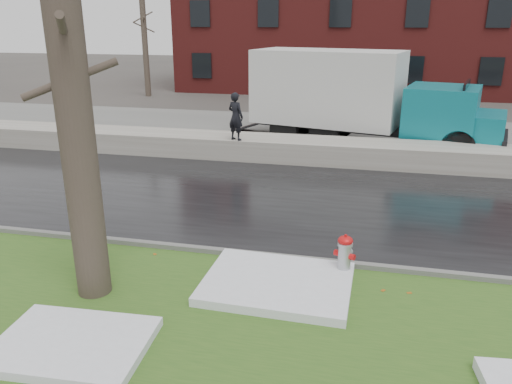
% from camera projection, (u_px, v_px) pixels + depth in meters
% --- Properties ---
extents(ground, '(120.00, 120.00, 0.00)m').
position_uv_depth(ground, '(253.00, 284.00, 9.17)').
color(ground, '#47423D').
rests_on(ground, ground).
extents(verge, '(60.00, 4.50, 0.04)m').
position_uv_depth(verge, '(235.00, 320.00, 8.01)').
color(verge, '#2D521B').
rests_on(verge, ground).
extents(road, '(60.00, 7.00, 0.03)m').
position_uv_depth(road, '(291.00, 201.00, 13.32)').
color(road, black).
rests_on(road, ground).
extents(parking_lot, '(60.00, 9.00, 0.03)m').
position_uv_depth(parking_lot, '(322.00, 134.00, 21.15)').
color(parking_lot, slate).
rests_on(parking_lot, ground).
extents(curb, '(60.00, 0.15, 0.14)m').
position_uv_depth(curb, '(264.00, 256.00, 10.07)').
color(curb, slate).
rests_on(curb, ground).
extents(snowbank, '(60.00, 1.60, 0.75)m').
position_uv_depth(snowbank, '(310.00, 150.00, 17.07)').
color(snowbank, '#A4A196').
rests_on(snowbank, ground).
extents(brick_building, '(26.00, 12.00, 10.00)m').
position_uv_depth(brick_building, '(378.00, 14.00, 34.79)').
color(brick_building, maroon).
rests_on(brick_building, ground).
extents(bg_tree_left, '(1.40, 1.62, 6.50)m').
position_uv_depth(bg_tree_left, '(145.00, 42.00, 30.88)').
color(bg_tree_left, brown).
rests_on(bg_tree_left, ground).
extents(bg_tree_center, '(1.40, 1.62, 6.50)m').
position_uv_depth(bg_tree_center, '(254.00, 40.00, 33.32)').
color(bg_tree_center, brown).
rests_on(bg_tree_center, ground).
extents(fire_hydrant, '(0.42, 0.40, 0.84)m').
position_uv_depth(fire_hydrant, '(345.00, 254.00, 9.23)').
color(fire_hydrant, '#ACAEB4').
rests_on(fire_hydrant, verge).
extents(tree, '(1.40, 1.60, 7.17)m').
position_uv_depth(tree, '(71.00, 84.00, 7.67)').
color(tree, brown).
rests_on(tree, verge).
extents(box_truck, '(10.73, 4.46, 3.55)m').
position_uv_depth(box_truck, '(356.00, 96.00, 18.86)').
color(box_truck, black).
rests_on(box_truck, ground).
extents(worker, '(0.69, 0.59, 1.60)m').
position_uv_depth(worker, '(236.00, 116.00, 16.65)').
color(worker, black).
rests_on(worker, snowbank).
extents(snow_patch_near, '(2.65, 2.06, 0.16)m').
position_uv_depth(snow_patch_near, '(277.00, 283.00, 8.94)').
color(snow_patch_near, white).
rests_on(snow_patch_near, verge).
extents(snow_patch_far, '(2.28, 1.72, 0.14)m').
position_uv_depth(snow_patch_far, '(72.00, 344.00, 7.27)').
color(snow_patch_far, white).
rests_on(snow_patch_far, verge).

